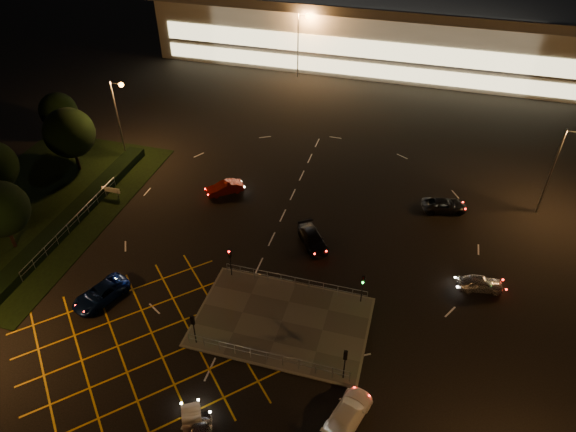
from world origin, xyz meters
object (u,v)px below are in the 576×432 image
(signal_sw, at_px, (193,324))
(car_approach_white, at_px, (348,414))
(signal_ne, at_px, (363,283))
(car_circ_red, at_px, (225,188))
(car_queue_white, at_px, (193,429))
(car_far_dkgrey, at_px, (313,239))
(car_left_blue, at_px, (101,294))
(car_right_silver, at_px, (480,283))
(car_east_grey, at_px, (444,205))
(signal_nw, at_px, (230,257))
(signal_se, at_px, (345,359))

(signal_sw, height_order, car_approach_white, signal_sw)
(signal_ne, xyz_separation_m, car_circ_red, (-17.43, 12.23, -1.68))
(car_queue_white, height_order, car_far_dkgrey, car_far_dkgrey)
(car_left_blue, xyz_separation_m, car_right_silver, (31.88, 10.40, -0.03))
(car_right_silver, distance_m, car_east_grey, 11.65)
(signal_sw, xyz_separation_m, car_circ_red, (-5.43, 20.22, -1.68))
(signal_ne, bearing_deg, car_east_grey, 67.74)
(car_queue_white, xyz_separation_m, car_east_grey, (15.44, 30.75, 0.04))
(car_circ_red, xyz_separation_m, car_east_grey, (23.82, 3.39, -0.02))
(car_far_dkgrey, distance_m, car_east_grey, 15.38)
(car_right_silver, distance_m, car_approach_white, 18.17)
(car_left_blue, relative_size, car_far_dkgrey, 1.08)
(signal_nw, relative_size, car_approach_white, 0.63)
(car_circ_red, relative_size, car_east_grey, 0.87)
(car_right_silver, xyz_separation_m, car_approach_white, (-9.05, -15.76, 0.04))
(signal_ne, bearing_deg, car_left_blue, -165.01)
(signal_se, height_order, car_approach_white, signal_se)
(signal_sw, relative_size, car_queue_white, 0.84)
(signal_sw, relative_size, car_east_grey, 0.66)
(car_east_grey, bearing_deg, car_far_dkgrey, 113.75)
(car_far_dkgrey, height_order, car_approach_white, car_approach_white)
(signal_se, bearing_deg, car_approach_white, 105.98)
(car_left_blue, relative_size, car_right_silver, 1.28)
(signal_sw, bearing_deg, signal_nw, -90.00)
(signal_se, height_order, car_east_grey, signal_se)
(car_far_dkgrey, height_order, car_circ_red, car_far_dkgrey)
(signal_sw, height_order, signal_nw, same)
(car_queue_white, distance_m, car_right_silver, 27.35)
(signal_se, relative_size, car_approach_white, 0.63)
(car_queue_white, relative_size, car_right_silver, 0.94)
(signal_ne, xyz_separation_m, car_east_grey, (6.40, 15.63, -1.70))
(car_left_blue, bearing_deg, car_east_grey, 58.51)
(signal_se, relative_size, car_east_grey, 0.66)
(signal_nw, distance_m, signal_ne, 12.00)
(car_far_dkgrey, bearing_deg, car_right_silver, -40.92)
(car_circ_red, height_order, car_approach_white, car_approach_white)
(signal_ne, relative_size, car_far_dkgrey, 0.67)
(car_east_grey, bearing_deg, car_right_silver, -175.51)
(car_far_dkgrey, bearing_deg, signal_sw, -147.59)
(car_east_grey, bearing_deg, car_left_blue, 113.83)
(signal_sw, distance_m, car_right_silver, 25.35)
(signal_se, relative_size, car_right_silver, 0.79)
(signal_sw, relative_size, car_far_dkgrey, 0.67)
(car_left_blue, xyz_separation_m, car_far_dkgrey, (16.05, 12.21, -0.02))
(car_far_dkgrey, relative_size, car_east_grey, 0.99)
(car_east_grey, bearing_deg, signal_sw, 128.70)
(signal_nw, relative_size, car_right_silver, 0.79)
(car_far_dkgrey, bearing_deg, signal_nw, -168.46)
(signal_sw, xyz_separation_m, car_east_grey, (18.40, 23.61, -1.70))
(car_circ_red, distance_m, car_east_grey, 24.06)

